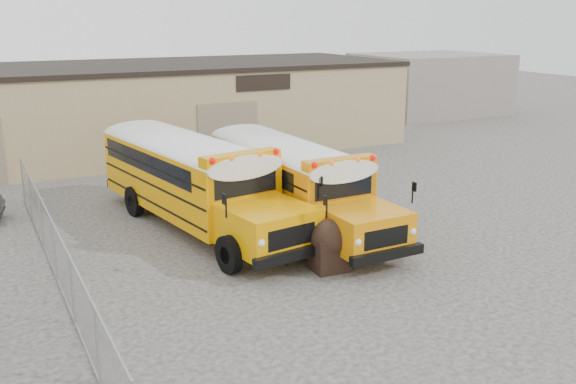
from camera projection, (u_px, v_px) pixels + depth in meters
name	position (u px, v px, depth m)	size (l,w,h in m)	color
ground	(296.00, 280.00, 18.04)	(120.00, 120.00, 0.00)	#312F2D
warehouse	(124.00, 108.00, 34.59)	(30.20, 10.20, 4.67)	tan
chainlink_fence	(55.00, 250.00, 17.75)	(0.07, 18.07, 1.81)	#93969B
distant_building_right	(429.00, 84.00, 48.59)	(10.00, 8.00, 4.40)	gray
school_bus_left	(120.00, 144.00, 27.46)	(4.32, 11.21, 3.20)	#E99800
school_bus_right	(224.00, 146.00, 27.78)	(2.87, 10.29, 2.99)	orange
tarp_bundle	(329.00, 244.00, 18.55)	(1.12, 1.12, 1.53)	black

